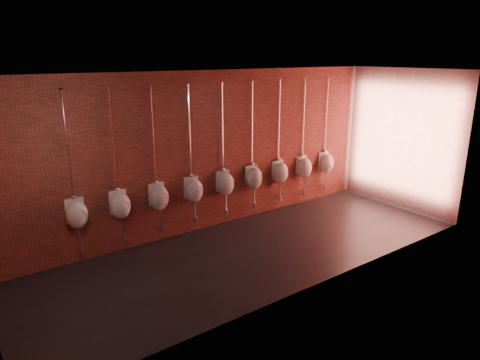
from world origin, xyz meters
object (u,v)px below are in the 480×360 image
at_px(urinal_0, 77,214).
at_px(urinal_7, 304,167).
at_px(urinal_1, 120,205).
at_px(urinal_2, 159,197).
at_px(urinal_4, 225,183).
at_px(urinal_5, 254,177).
at_px(urinal_3, 194,190).
at_px(urinal_8, 326,163).
at_px(urinal_6, 280,172).

distance_m(urinal_0, urinal_7, 5.26).
xyz_separation_m(urinal_0, urinal_1, (0.75, 0.00, 0.00)).
height_order(urinal_2, urinal_4, same).
bearing_deg(urinal_0, urinal_5, 0.00).
distance_m(urinal_1, urinal_2, 0.75).
bearing_deg(urinal_7, urinal_0, 180.00).
distance_m(urinal_3, urinal_8, 3.75).
bearing_deg(urinal_6, urinal_2, 180.00).
relative_size(urinal_6, urinal_7, 1.00).
distance_m(urinal_0, urinal_8, 6.01).
distance_m(urinal_0, urinal_3, 2.25).
relative_size(urinal_4, urinal_6, 1.00).
bearing_deg(urinal_8, urinal_1, 180.00).
bearing_deg(urinal_4, urinal_3, 180.00).
bearing_deg(urinal_3, urinal_6, 0.00).
distance_m(urinal_2, urinal_5, 2.25).
xyz_separation_m(urinal_4, urinal_5, (0.75, 0.00, 0.00)).
bearing_deg(urinal_0, urinal_2, 0.00).
bearing_deg(urinal_2, urinal_3, 0.00).
bearing_deg(urinal_4, urinal_8, 0.00).
bearing_deg(urinal_8, urinal_4, 180.00).
height_order(urinal_1, urinal_6, same).
height_order(urinal_1, urinal_5, same).
distance_m(urinal_2, urinal_4, 1.50).
distance_m(urinal_1, urinal_5, 3.00).
xyz_separation_m(urinal_1, urinal_8, (5.26, 0.00, 0.00)).
bearing_deg(urinal_3, urinal_5, 0.00).
relative_size(urinal_0, urinal_5, 1.00).
bearing_deg(urinal_4, urinal_2, 180.00).
relative_size(urinal_4, urinal_8, 1.00).
relative_size(urinal_7, urinal_8, 1.00).
distance_m(urinal_3, urinal_7, 3.00).
xyz_separation_m(urinal_1, urinal_6, (3.75, 0.00, 0.00)).
relative_size(urinal_4, urinal_5, 1.00).
bearing_deg(urinal_8, urinal_7, 180.00).
relative_size(urinal_5, urinal_6, 1.00).
distance_m(urinal_3, urinal_4, 0.75).
bearing_deg(urinal_4, urinal_5, 0.00).
bearing_deg(urinal_1, urinal_7, 0.00).
distance_m(urinal_2, urinal_7, 3.75).
xyz_separation_m(urinal_0, urinal_3, (2.25, 0.00, 0.00)).
bearing_deg(urinal_2, urinal_4, 0.00).
bearing_deg(urinal_0, urinal_7, 0.00).
relative_size(urinal_5, urinal_7, 1.00).
relative_size(urinal_6, urinal_8, 1.00).
height_order(urinal_0, urinal_1, same).
distance_m(urinal_6, urinal_7, 0.75).
xyz_separation_m(urinal_3, urinal_7, (3.00, 0.00, 0.00)).
distance_m(urinal_0, urinal_1, 0.75).
distance_m(urinal_0, urinal_2, 1.50).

